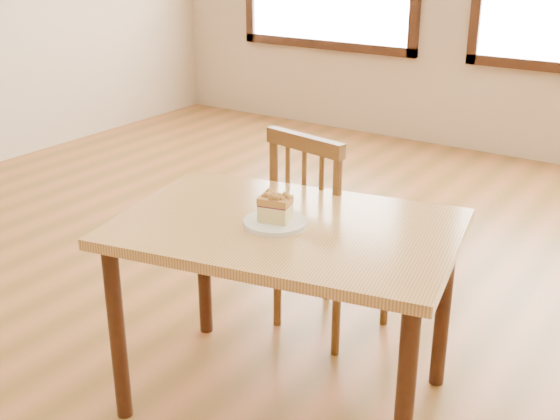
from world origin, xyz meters
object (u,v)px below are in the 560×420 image
object	(u,v)px
plate	(275,223)
cake_slice	(275,207)
cafe_table_main	(286,249)
cafe_chair_main	(327,231)

from	to	relation	value
plate	cake_slice	bearing A→B (deg)	146.48
cafe_table_main	cake_slice	distance (m)	0.17
cafe_table_main	cake_slice	size ratio (longest dim) A/B	10.43
cafe_table_main	plate	size ratio (longest dim) A/B	5.88
cafe_chair_main	plate	size ratio (longest dim) A/B	4.26
cafe_chair_main	plate	xyz separation A→B (m)	(0.12, -0.58, 0.27)
cafe_table_main	cake_slice	xyz separation A→B (m)	(-0.03, -0.03, 0.17)
cafe_table_main	cafe_chair_main	world-z (taller)	cafe_chair_main
cafe_table_main	plate	bearing A→B (deg)	-137.78
cafe_table_main	cake_slice	world-z (taller)	cake_slice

